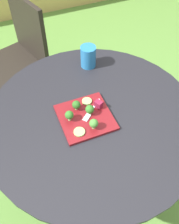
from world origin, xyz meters
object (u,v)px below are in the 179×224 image
at_px(salad_plate, 86,118).
at_px(fork, 91,112).
at_px(patio_chair, 19,52).
at_px(drinking_glass, 88,57).

relative_size(salad_plate, fork, 1.90).
xyz_separation_m(patio_chair, drinking_glass, (0.33, -0.55, 0.26)).
distance_m(patio_chair, fork, 0.94).
height_order(patio_chair, drinking_glass, patio_chair).
height_order(patio_chair, salad_plate, patio_chair).
distance_m(salad_plate, fork, 0.04).
bearing_deg(drinking_glass, fork, -109.85).
distance_m(drinking_glass, fork, 0.36).
relative_size(patio_chair, salad_plate, 3.67).
bearing_deg(fork, patio_chair, 102.79).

